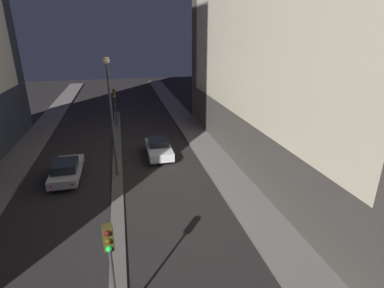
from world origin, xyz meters
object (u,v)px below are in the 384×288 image
at_px(traffic_light_near, 110,254).
at_px(traffic_light_mid, 115,99).
at_px(street_lamp, 110,104).
at_px(car_right_lane, 159,148).
at_px(car_left_lane, 67,170).

xyz_separation_m(traffic_light_near, traffic_light_mid, (0.00, 24.89, 0.00)).
height_order(traffic_light_near, street_lamp, street_lamp).
bearing_deg(car_right_lane, traffic_light_mid, 110.02).
relative_size(traffic_light_mid, street_lamp, 0.49).
xyz_separation_m(traffic_light_mid, car_left_lane, (-3.49, -12.24, -2.41)).
distance_m(traffic_light_near, traffic_light_mid, 24.89).
bearing_deg(street_lamp, traffic_light_near, -90.00).
xyz_separation_m(traffic_light_mid, street_lamp, (0.00, -12.63, 2.26)).
height_order(traffic_light_near, car_right_lane, traffic_light_near).
distance_m(traffic_light_mid, car_left_lane, 12.96).
bearing_deg(traffic_light_mid, traffic_light_near, -90.00).
relative_size(street_lamp, car_right_lane, 1.95).
bearing_deg(car_left_lane, traffic_light_mid, 74.10).
bearing_deg(traffic_light_mid, car_left_lane, -105.90).
xyz_separation_m(traffic_light_near, car_right_lane, (3.49, 15.32, -2.39)).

